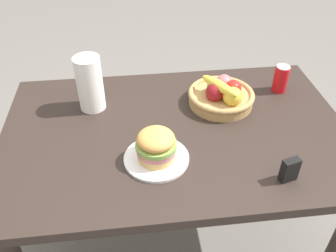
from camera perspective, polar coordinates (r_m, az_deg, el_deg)
The scene contains 8 objects.
ground_plane at distance 2.02m, azimuth 0.94°, elevation -17.24°, with size 8.00×8.00×0.00m, color slate.
dining_table at distance 1.53m, azimuth 1.18°, elevation -3.46°, with size 1.40×0.90×0.75m.
plate at distance 1.33m, azimuth -1.84°, elevation -5.12°, with size 0.24×0.24×0.01m, color white.
sandwich at distance 1.28m, azimuth -1.89°, elevation -3.01°, with size 0.15×0.15×0.12m.
soda_can at distance 1.74m, azimuth 17.36°, elevation 7.14°, with size 0.07×0.07×0.13m.
fruit_basket at distance 1.60m, azimuth 8.44°, elevation 4.90°, with size 0.29×0.29×0.14m.
paper_towel_roll at distance 1.56m, azimuth -12.22°, elevation 6.55°, with size 0.11×0.11×0.24m, color white.
napkin_holder at distance 1.30m, azimuth 18.63°, elevation -6.59°, with size 0.06×0.03×0.09m, color black.
Camera 1 is at (-0.17, -1.12, 1.67)m, focal length 38.65 mm.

